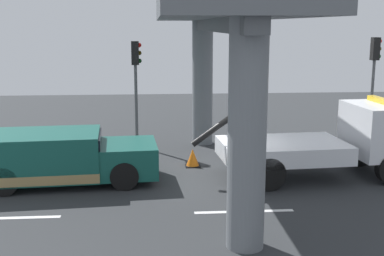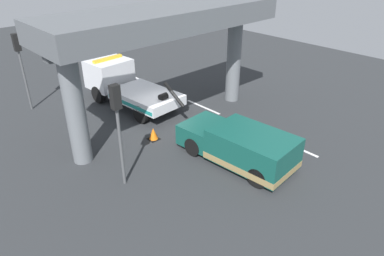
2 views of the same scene
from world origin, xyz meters
name	(u,v)px [view 1 (image 1 of 2)]	position (x,y,z in m)	size (l,w,h in m)	color
ground_plane	(228,180)	(0.00, 0.00, -0.05)	(60.00, 40.00, 0.10)	#2D3033
lane_stripe_west	(8,218)	(-6.00, -2.84, 0.00)	(2.60, 0.16, 0.01)	silver
lane_stripe_mid	(244,211)	(0.00, -2.84, 0.00)	(2.60, 0.16, 0.01)	silver
tow_truck_white	(341,139)	(3.61, 0.06, 1.20)	(7.32, 2.81, 2.46)	white
towed_van_green	(62,158)	(-5.13, -0.01, 0.78)	(5.34, 2.55, 1.58)	#145147
overpass_structure	(219,16)	(-0.36, 0.00, 5.01)	(3.60, 11.81, 5.92)	slate
traffic_light_near	(136,71)	(-2.98, 4.51, 3.03)	(0.39, 0.32, 4.15)	#515456
traffic_light_far	(374,67)	(6.52, 4.51, 3.12)	(0.39, 0.32, 4.28)	#515456
traffic_cone_orange	(193,158)	(-1.01, 1.54, 0.28)	(0.50, 0.50, 0.60)	orange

